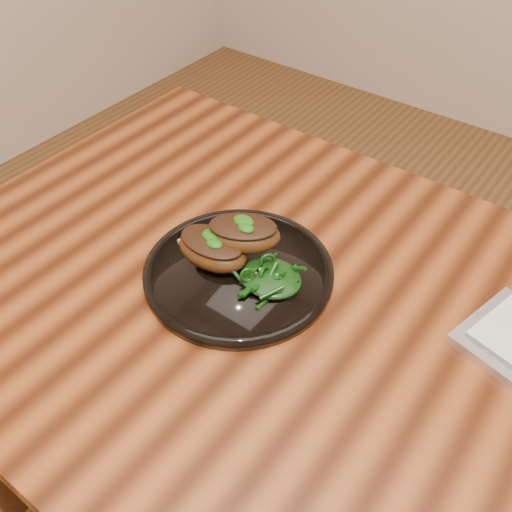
{
  "coord_description": "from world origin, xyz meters",
  "views": [
    {
      "loc": [
        0.06,
        -0.47,
        1.35
      ],
      "look_at": [
        -0.3,
        0.02,
        0.78
      ],
      "focal_mm": 40.0,
      "sensor_mm": 36.0,
      "label": 1
    }
  ],
  "objects_px": {
    "desk": "(425,418)",
    "greens_heap": "(271,275)",
    "plate": "(238,272)",
    "lamb_chop_front": "(212,248)"
  },
  "relations": [
    {
      "from": "desk",
      "to": "greens_heap",
      "type": "height_order",
      "value": "greens_heap"
    },
    {
      "from": "desk",
      "to": "plate",
      "type": "height_order",
      "value": "plate"
    },
    {
      "from": "desk",
      "to": "greens_heap",
      "type": "bearing_deg",
      "value": 179.09
    },
    {
      "from": "plate",
      "to": "lamb_chop_front",
      "type": "relative_size",
      "value": 2.31
    },
    {
      "from": "plate",
      "to": "lamb_chop_front",
      "type": "height_order",
      "value": "lamb_chop_front"
    },
    {
      "from": "lamb_chop_front",
      "to": "plate",
      "type": "bearing_deg",
      "value": 13.49
    },
    {
      "from": "desk",
      "to": "lamb_chop_front",
      "type": "bearing_deg",
      "value": -178.29
    },
    {
      "from": "desk",
      "to": "plate",
      "type": "bearing_deg",
      "value": -179.85
    },
    {
      "from": "plate",
      "to": "greens_heap",
      "type": "relative_size",
      "value": 3.08
    },
    {
      "from": "plate",
      "to": "lamb_chop_front",
      "type": "xyz_separation_m",
      "value": [
        -0.04,
        -0.01,
        0.03
      ]
    }
  ]
}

